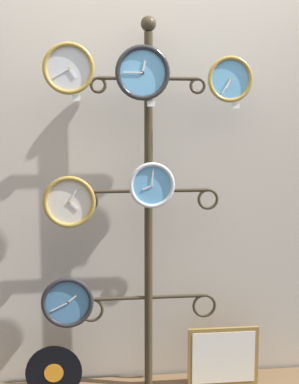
{
  "coord_description": "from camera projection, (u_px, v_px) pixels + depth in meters",
  "views": [
    {
      "loc": [
        -0.31,
        -2.39,
        1.52
      ],
      "look_at": [
        0.0,
        0.36,
        1.16
      ],
      "focal_mm": 50.0,
      "sensor_mm": 36.0,
      "label": 1
    }
  ],
  "objects": [
    {
      "name": "price_tag_mid",
      "position": [
        150.0,
        104.0,
        2.67
      ],
      "size": [
        0.04,
        0.0,
        0.03
      ],
      "color": "white"
    },
    {
      "name": "vinyl_record",
      "position": [
        54.0,
        373.0,
        2.81
      ],
      "size": [
        0.3,
        0.01,
        0.3
      ],
      "color": "black",
      "rests_on": "low_shelf"
    },
    {
      "name": "price_tag_upper",
      "position": [
        76.0,
        98.0,
        2.64
      ],
      "size": [
        0.04,
        0.0,
        0.03
      ],
      "color": "white"
    },
    {
      "name": "clock_middle_left",
      "position": [
        69.0,
        202.0,
        2.72
      ],
      "size": [
        0.27,
        0.04,
        0.27
      ],
      "color": "silver"
    },
    {
      "name": "clock_top_left",
      "position": [
        69.0,
        68.0,
        2.62
      ],
      "size": [
        0.26,
        0.04,
        0.26
      ],
      "color": "silver"
    },
    {
      "name": "clock_top_center",
      "position": [
        143.0,
        73.0,
        2.65
      ],
      "size": [
        0.27,
        0.04,
        0.27
      ],
      "color": "#60A8DB"
    },
    {
      "name": "display_stand",
      "position": [
        148.0,
        261.0,
        2.89
      ],
      "size": [
        0.77,
        0.36,
        2.06
      ],
      "color": "#382D1E",
      "rests_on": "ground_plane"
    },
    {
      "name": "picture_frame",
      "position": [
        223.0,
        357.0,
        2.96
      ],
      "size": [
        0.4,
        0.02,
        0.33
      ],
      "color": "olive",
      "rests_on": "low_shelf"
    },
    {
      "name": "price_tag_lower",
      "position": [
        236.0,
        106.0,
        2.76
      ],
      "size": [
        0.04,
        0.0,
        0.03
      ],
      "color": "white"
    },
    {
      "name": "clock_bottom_left",
      "position": [
        67.0,
        302.0,
        2.76
      ],
      "size": [
        0.27,
        0.04,
        0.27
      ],
      "color": "#4C84B2"
    },
    {
      "name": "clock_top_right",
      "position": [
        230.0,
        79.0,
        2.74
      ],
      "size": [
        0.24,
        0.04,
        0.24
      ],
      "color": "#60A8DB"
    },
    {
      "name": "shop_wall",
      "position": [
        145.0,
        144.0,
        2.97
      ],
      "size": [
        4.4,
        0.04,
        2.8
      ],
      "color": "#BCB2A3",
      "rests_on": "ground_plane"
    },
    {
      "name": "clock_middle_center",
      "position": [
        152.0,
        185.0,
        2.74
      ],
      "size": [
        0.24,
        0.04,
        0.24
      ],
      "color": "#60A8DB"
    }
  ]
}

